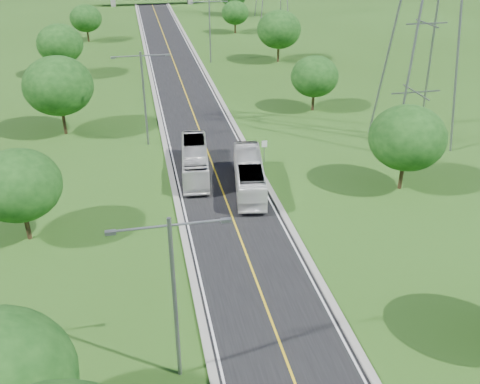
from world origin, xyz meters
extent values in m
plane|color=#274914|center=(0.00, 60.00, 0.00)|extent=(260.00, 260.00, 0.00)
cube|color=black|center=(0.00, 66.00, 0.03)|extent=(8.00, 150.00, 0.06)
cube|color=gray|center=(-4.25, 66.00, 0.11)|extent=(0.50, 150.00, 0.22)
cube|color=gray|center=(4.25, 66.00, 0.11)|extent=(0.50, 150.00, 0.22)
cylinder|color=slate|center=(5.20, 38.00, 1.20)|extent=(0.08, 0.08, 2.40)
cube|color=white|center=(5.20, 37.97, 2.00)|extent=(0.55, 0.04, 0.70)
cube|color=gray|center=(-10.00, 140.00, 1.00)|extent=(1.20, 3.00, 2.00)
cube|color=gray|center=(10.00, 140.00, 1.00)|extent=(1.20, 3.00, 2.00)
cylinder|color=slate|center=(-6.00, 12.00, 5.00)|extent=(0.22, 0.22, 10.00)
cylinder|color=slate|center=(-7.40, 12.00, 9.60)|extent=(2.80, 0.12, 0.12)
cylinder|color=slate|center=(-4.60, 12.00, 9.60)|extent=(2.80, 0.12, 0.12)
cube|color=slate|center=(-8.70, 12.00, 9.55)|extent=(0.50, 0.25, 0.18)
cube|color=slate|center=(-3.30, 12.00, 9.55)|extent=(0.50, 0.25, 0.18)
cylinder|color=slate|center=(-6.00, 45.00, 5.00)|extent=(0.22, 0.22, 10.00)
cylinder|color=slate|center=(-7.40, 45.00, 9.60)|extent=(2.80, 0.12, 0.12)
cylinder|color=slate|center=(-4.60, 45.00, 9.60)|extent=(2.80, 0.12, 0.12)
cube|color=slate|center=(-8.70, 45.00, 9.55)|extent=(0.50, 0.25, 0.18)
cube|color=slate|center=(-3.30, 45.00, 9.55)|extent=(0.50, 0.25, 0.18)
cylinder|color=slate|center=(6.00, 78.00, 5.00)|extent=(0.22, 0.22, 10.00)
cylinder|color=slate|center=(4.60, 78.00, 9.60)|extent=(2.80, 0.12, 0.12)
cylinder|color=slate|center=(7.40, 78.00, 9.60)|extent=(2.80, 0.12, 0.12)
cube|color=slate|center=(3.30, 78.00, 9.55)|extent=(0.50, 0.25, 0.18)
cube|color=slate|center=(8.70, 78.00, 9.55)|extent=(0.50, 0.25, 0.18)
cylinder|color=black|center=(-16.00, 28.00, 1.35)|extent=(0.36, 0.36, 2.70)
ellipsoid|color=#133D10|center=(-16.00, 28.00, 4.65)|extent=(6.30, 6.30, 5.36)
cylinder|color=black|center=(-15.00, 50.00, 1.62)|extent=(0.36, 0.36, 3.24)
ellipsoid|color=#133D10|center=(-15.00, 50.00, 5.58)|extent=(7.56, 7.56, 6.43)
cylinder|color=black|center=(-17.00, 74.00, 1.44)|extent=(0.36, 0.36, 2.88)
ellipsoid|color=#133D10|center=(-17.00, 74.00, 4.96)|extent=(6.72, 6.72, 5.71)
cylinder|color=black|center=(-14.50, 98.00, 1.26)|extent=(0.36, 0.36, 2.52)
ellipsoid|color=#133D10|center=(-14.50, 98.00, 4.34)|extent=(5.88, 5.88, 5.00)
cylinder|color=black|center=(16.00, 30.00, 1.44)|extent=(0.36, 0.36, 2.88)
ellipsoid|color=#133D10|center=(16.00, 30.00, 4.96)|extent=(6.72, 6.72, 5.71)
cylinder|color=black|center=(15.00, 52.00, 1.26)|extent=(0.36, 0.36, 2.52)
ellipsoid|color=#133D10|center=(15.00, 52.00, 4.34)|extent=(5.88, 5.88, 5.00)
cylinder|color=black|center=(17.00, 76.00, 1.53)|extent=(0.36, 0.36, 3.06)
ellipsoid|color=#133D10|center=(17.00, 76.00, 5.27)|extent=(7.14, 7.14, 6.07)
cylinder|color=black|center=(14.50, 100.00, 1.17)|extent=(0.36, 0.36, 2.34)
ellipsoid|color=#133D10|center=(14.50, 100.00, 4.03)|extent=(5.46, 5.46, 4.64)
cylinder|color=black|center=(18.00, 120.00, 1.35)|extent=(0.36, 0.36, 2.70)
imported|color=silver|center=(2.46, 32.54, 1.50)|extent=(4.04, 10.60, 2.88)
imported|color=silver|center=(-1.93, 36.62, 1.47)|extent=(3.41, 10.28, 2.81)
camera|label=1|loc=(-7.05, -9.49, 22.72)|focal=40.00mm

